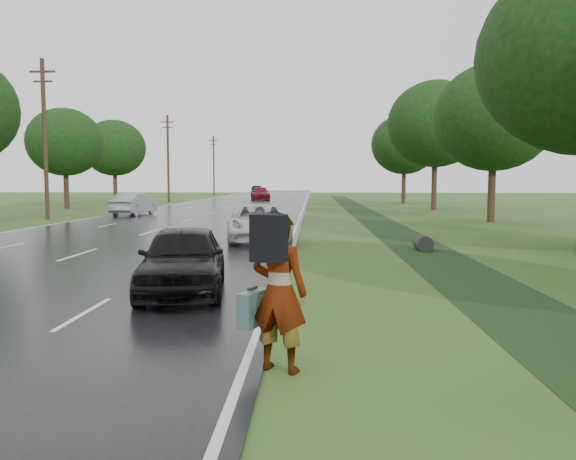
# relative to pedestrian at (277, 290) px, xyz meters

# --- Properties ---
(road) EXTENTS (14.00, 180.00, 0.04)m
(road) POSITION_rel_pedestrian_xyz_m (-7.17, 47.79, -1.03)
(road) COLOR black
(road) RESTS_ON ground
(edge_stripe_east) EXTENTS (0.12, 180.00, 0.01)m
(edge_stripe_east) POSITION_rel_pedestrian_xyz_m (-0.42, 47.79, -1.01)
(edge_stripe_east) COLOR silver
(edge_stripe_east) RESTS_ON road
(edge_stripe_west) EXTENTS (0.12, 180.00, 0.01)m
(edge_stripe_west) POSITION_rel_pedestrian_xyz_m (-13.92, 47.79, -1.01)
(edge_stripe_west) COLOR silver
(edge_stripe_west) RESTS_ON road
(center_line) EXTENTS (0.12, 180.00, 0.01)m
(center_line) POSITION_rel_pedestrian_xyz_m (-7.17, 47.79, -1.01)
(center_line) COLOR silver
(center_line) RESTS_ON road
(drainage_ditch) EXTENTS (2.20, 120.00, 0.56)m
(drainage_ditch) POSITION_rel_pedestrian_xyz_m (4.33, 21.50, -1.02)
(drainage_ditch) COLOR black
(drainage_ditch) RESTS_ON ground
(utility_pole_mid) EXTENTS (1.60, 0.26, 10.00)m
(utility_pole_mid) POSITION_rel_pedestrian_xyz_m (-16.37, 27.79, 4.14)
(utility_pole_mid) COLOR #312014
(utility_pole_mid) RESTS_ON ground
(utility_pole_far) EXTENTS (1.60, 0.26, 10.00)m
(utility_pole_far) POSITION_rel_pedestrian_xyz_m (-16.37, 57.79, 4.14)
(utility_pole_far) COLOR #312014
(utility_pole_far) RESTS_ON ground
(utility_pole_distant) EXTENTS (1.60, 0.26, 10.00)m
(utility_pole_distant) POSITION_rel_pedestrian_xyz_m (-16.37, 87.79, 4.14)
(utility_pole_distant) COLOR #312014
(utility_pole_distant) RESTS_ON ground
(tree_east_c) EXTENTS (7.00, 7.00, 9.29)m
(tree_east_c) POSITION_rel_pedestrian_xyz_m (11.03, 26.79, 5.08)
(tree_east_c) COLOR #312014
(tree_east_c) RESTS_ON ground
(tree_east_d) EXTENTS (8.00, 8.00, 10.76)m
(tree_east_d) POSITION_rel_pedestrian_xyz_m (10.63, 40.79, 6.10)
(tree_east_d) COLOR #312014
(tree_east_d) RESTS_ON ground
(tree_east_f) EXTENTS (7.20, 7.20, 9.62)m
(tree_east_f) POSITION_rel_pedestrian_xyz_m (10.33, 54.79, 5.32)
(tree_east_f) COLOR #312014
(tree_east_f) RESTS_ON ground
(tree_west_d) EXTENTS (6.60, 6.60, 8.80)m
(tree_west_d) POSITION_rel_pedestrian_xyz_m (-21.37, 41.79, 4.77)
(tree_west_d) COLOR #312014
(tree_west_d) RESTS_ON ground
(tree_west_f) EXTENTS (7.00, 7.00, 9.29)m
(tree_west_f) POSITION_rel_pedestrian_xyz_m (-21.97, 55.79, 5.08)
(tree_west_f) COLOR #312014
(tree_west_f) RESTS_ON ground
(pedestrian) EXTENTS (0.99, 1.03, 2.04)m
(pedestrian) POSITION_rel_pedestrian_xyz_m (0.00, 0.00, 0.00)
(pedestrian) COLOR #A5998C
(pedestrian) RESTS_ON ground
(white_pickup) EXTENTS (2.94, 5.47, 1.46)m
(white_pickup) POSITION_rel_pedestrian_xyz_m (-1.67, 15.28, -0.28)
(white_pickup) COLOR silver
(white_pickup) RESTS_ON road
(dark_sedan) EXTENTS (2.29, 4.47, 1.45)m
(dark_sedan) POSITION_rel_pedestrian_xyz_m (-2.32, 4.79, -0.28)
(dark_sedan) COLOR black
(dark_sedan) RESTS_ON road
(silver_sedan) EXTENTS (2.11, 4.83, 1.54)m
(silver_sedan) POSITION_rel_pedestrian_xyz_m (-12.18, 32.00, -0.24)
(silver_sedan) COLOR gray
(silver_sedan) RESTS_ON road
(far_car_red) EXTENTS (3.09, 5.82, 1.61)m
(far_car_red) POSITION_rel_pedestrian_xyz_m (-6.17, 63.13, -0.21)
(far_car_red) COLOR maroon
(far_car_red) RESTS_ON road
(far_car_dark) EXTENTS (1.85, 4.60, 1.49)m
(far_car_dark) POSITION_rel_pedestrian_xyz_m (-10.25, 100.71, -0.27)
(far_car_dark) COLOR black
(far_car_dark) RESTS_ON road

